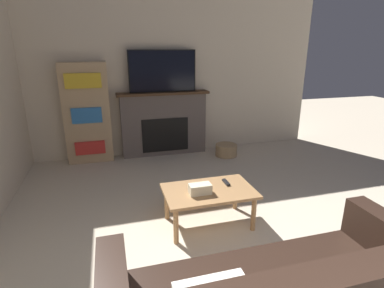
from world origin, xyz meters
The scene contains 8 objects.
wall_back centered at (0.00, 4.74, 1.35)m, with size 5.45×0.06×2.70m.
fireplace centered at (-0.07, 4.60, 0.55)m, with size 1.55×0.28×1.09m.
tv centered at (-0.07, 4.58, 1.43)m, with size 1.11×0.03×0.68m.
coffee_table centered at (-0.04, 2.25, 0.35)m, with size 0.93×0.58×0.40m.
tissue_box centered at (-0.16, 2.20, 0.45)m, with size 0.22×0.12×0.10m.
remote_control centered at (0.18, 2.35, 0.41)m, with size 0.04×0.15×0.02m.
bookshelf centered at (-1.31, 4.58, 0.80)m, with size 0.70×0.29×1.59m.
storage_basket centered at (0.94, 4.20, 0.10)m, with size 0.37×0.37×0.20m.
Camera 1 is at (-0.96, -0.38, 1.79)m, focal length 28.00 mm.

